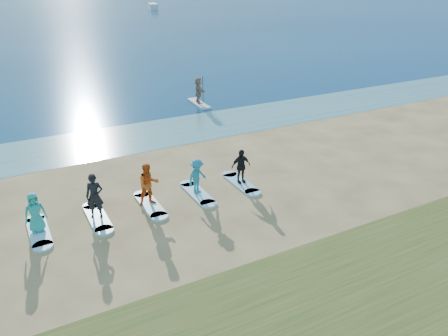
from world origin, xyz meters
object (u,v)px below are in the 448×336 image
paddleboard (199,103)px  surfboard_1 (98,218)px  boat_offshore_b (153,10)px  surfboard_0 (39,232)px  surfboard_2 (150,205)px  student_0 (35,213)px  student_1 (95,196)px  paddleboarder (199,90)px  student_2 (149,184)px  surfboard_4 (241,183)px  student_3 (197,176)px  student_4 (241,166)px  surfboard_3 (198,194)px

paddleboard → surfboard_1: bearing=-125.2°
boat_offshore_b → surfboard_1: 108.68m
surfboard_0 → surfboard_2: size_ratio=1.00×
student_0 → student_1: size_ratio=0.85×
paddleboarder → student_2: (-8.28, -12.86, -0.06)m
student_0 → surfboard_4: size_ratio=0.70×
boat_offshore_b → student_0: (-41.06, -101.47, 0.86)m
surfboard_0 → student_1: size_ratio=1.22×
surfboard_0 → student_3: student_3 is taller
surfboard_0 → student_3: size_ratio=1.42×
boat_offshore_b → surfboard_1: size_ratio=2.92×
surfboard_0 → surfboard_2: (4.30, 0.00, 0.00)m
surfboard_0 → student_4: student_4 is taller
student_0 → surfboard_3: size_ratio=0.70×
boat_offshore_b → student_3: size_ratio=4.16×
paddleboard → student_1: 16.58m
boat_offshore_b → student_4: student_4 is taller
paddleboard → surfboard_0: (-12.58, -12.86, -0.01)m
boat_offshore_b → surfboard_2: bearing=-96.6°
paddleboarder → student_3: 14.25m
surfboard_0 → surfboard_2: bearing=0.0°
student_0 → student_1: (2.15, 0.00, 0.13)m
student_3 → boat_offshore_b: bearing=47.6°
paddleboarder → student_0: paddleboarder is taller
boat_offshore_b → surfboard_3: 107.21m
student_0 → student_1: bearing=-5.0°
surfboard_4 → student_1: bearing=180.0°
paddleboard → surfboard_4: (-3.99, -12.86, -0.01)m
boat_offshore_b → student_1: bearing=-97.7°
boat_offshore_b → surfboard_3: boat_offshore_b is taller
surfboard_3 → student_4: 2.31m
student_1 → paddleboarder: bearing=73.3°
boat_offshore_b → student_1: student_1 is taller
paddleboarder → student_0: (-12.58, -12.86, -0.18)m
surfboard_3 → student_3: size_ratio=1.42×
surfboard_3 → surfboard_4: bearing=0.0°
student_2 → student_4: (4.30, 0.00, -0.10)m
surfboard_0 → surfboard_1: (2.15, 0.00, 0.00)m
student_0 → student_2: 4.30m
paddleboard → surfboard_2: size_ratio=1.36×
surfboard_0 → student_4: (8.60, 0.00, 0.84)m
student_0 → surfboard_4: 8.64m
student_2 → student_3: 2.15m
paddleboarder → student_1: size_ratio=1.02×
surfboard_3 → student_0: bearing=180.0°
surfboard_2 → surfboard_3: (2.15, 0.00, 0.00)m
surfboard_0 → student_0: (0.00, 0.00, 0.81)m
paddleboard → surfboard_3: paddleboard is taller
student_2 → surfboard_0: bearing=-179.1°
student_4 → student_3: bearing=-177.8°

